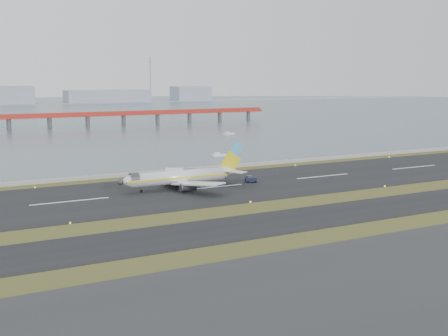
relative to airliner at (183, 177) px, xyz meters
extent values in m
plane|color=#3A4819|center=(7.63, -32.48, -3.46)|extent=(1000.00, 1000.00, 0.00)
cube|color=black|center=(7.63, -44.48, -3.41)|extent=(1000.00, 18.00, 0.10)
cube|color=black|center=(7.63, -2.48, -3.41)|extent=(1000.00, 45.00, 0.10)
cube|color=#989892|center=(7.63, 27.52, -2.96)|extent=(1000.00, 2.50, 1.00)
cube|color=#42505E|center=(7.63, 427.52, -3.46)|extent=(1400.00, 800.00, 1.30)
cube|color=#AA281D|center=(27.63, 217.52, 4.04)|extent=(260.00, 5.00, 1.60)
cube|color=#AA281D|center=(27.63, 217.52, 5.54)|extent=(260.00, 0.40, 1.40)
cylinder|color=#4C4C51|center=(27.63, 217.52, -0.46)|extent=(2.80, 2.80, 7.00)
cylinder|color=#4C4C51|center=(123.63, 217.52, -0.46)|extent=(2.80, 2.80, 7.00)
cube|color=#959EB0|center=(17.63, 587.52, 7.54)|extent=(70.00, 35.00, 22.00)
cube|color=#959EB0|center=(147.63, 587.52, 4.54)|extent=(110.00, 35.00, 16.00)
cube|color=#959EB0|center=(267.63, 587.52, 6.54)|extent=(50.00, 35.00, 20.00)
cylinder|color=#959EB0|center=(207.63, 587.52, 26.54)|extent=(1.80, 1.80, 60.00)
cylinder|color=white|center=(-1.50, 0.00, 0.04)|extent=(28.00, 3.80, 3.80)
cone|color=white|center=(-17.10, 0.00, 0.04)|extent=(3.20, 3.80, 3.80)
cone|color=white|center=(14.70, 0.00, 0.34)|extent=(5.00, 3.80, 3.80)
cube|color=yellow|center=(-1.50, -1.92, 0.04)|extent=(31.00, 0.06, 0.45)
cube|color=yellow|center=(-1.50, 1.92, 0.04)|extent=(31.00, 0.06, 0.45)
cube|color=white|center=(0.70, -8.50, -0.66)|extent=(11.31, 15.89, 1.66)
cube|color=white|center=(0.70, 8.50, -0.66)|extent=(11.31, 15.89, 1.66)
cylinder|color=#39393F|center=(-1.00, -6.00, -1.86)|extent=(4.20, 2.10, 2.10)
cylinder|color=#39393F|center=(-1.00, 6.00, -1.86)|extent=(4.20, 2.10, 2.10)
cube|color=yellow|center=(15.50, 0.00, 3.24)|extent=(6.80, 0.35, 6.85)
cube|color=#4FA9DF|center=(17.40, 0.00, 6.94)|extent=(4.85, 0.37, 4.90)
cube|color=white|center=(15.00, -3.80, 0.84)|extent=(5.64, 6.80, 0.22)
cube|color=white|center=(15.00, 3.80, 0.84)|extent=(5.64, 6.80, 0.22)
cylinder|color=black|center=(-12.50, 0.00, -3.01)|extent=(0.80, 0.28, 0.80)
cylinder|color=black|center=(0.00, -2.80, -2.91)|extent=(1.00, 0.38, 1.00)
cylinder|color=black|center=(0.00, 2.80, -2.91)|extent=(1.00, 0.38, 1.00)
cube|color=black|center=(21.83, -0.95, -2.51)|extent=(3.76, 2.77, 1.26)
cube|color=#39393F|center=(21.42, -0.83, -1.67)|extent=(1.86, 1.93, 0.74)
cylinder|color=black|center=(20.48, -1.42, -3.09)|extent=(0.79, 0.51, 0.74)
cylinder|color=black|center=(20.96, 0.19, -3.09)|extent=(0.79, 0.51, 0.74)
cylinder|color=black|center=(22.70, -2.08, -3.09)|extent=(0.79, 0.51, 0.74)
cylinder|color=black|center=(23.17, -0.47, -3.09)|extent=(0.79, 0.51, 0.74)
cube|color=silver|center=(40.26, 54.65, -3.06)|extent=(7.28, 3.14, 0.91)
cube|color=silver|center=(38.77, 54.85, -2.25)|extent=(2.21, 1.87, 0.91)
cube|color=silver|center=(84.77, 130.85, -3.03)|extent=(7.85, 5.03, 0.97)
cube|color=silver|center=(83.28, 130.24, -2.17)|extent=(2.64, 2.40, 0.97)
camera|label=1|loc=(-62.45, -144.37, 27.55)|focal=45.00mm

